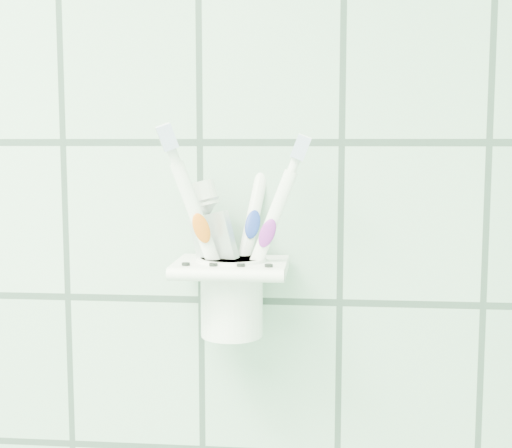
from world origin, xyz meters
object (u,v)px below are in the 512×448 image
toothbrush_pink (238,221)px  toothpaste_tube (235,243)px  holder_bracket (231,268)px  toothbrush_orange (229,227)px  cup (232,293)px  toothbrush_blue (228,222)px

toothbrush_pink → toothpaste_tube: 0.02m
holder_bracket → toothbrush_orange: bearing=-93.6°
cup → toothbrush_pink: 0.07m
holder_bracket → toothbrush_orange: size_ratio=0.55×
toothbrush_blue → toothbrush_pink: bearing=38.4°
cup → toothbrush_orange: size_ratio=0.39×
cup → toothbrush_orange: 0.07m
holder_bracket → toothbrush_pink: bearing=-16.5°
toothpaste_tube → holder_bracket: bearing=146.8°
cup → toothbrush_orange: bearing=-92.2°
toothbrush_blue → holder_bracket: bearing=69.2°
toothbrush_orange → toothpaste_tube: bearing=32.1°
holder_bracket → toothbrush_orange: toothbrush_orange is taller
holder_bracket → toothbrush_blue: size_ratio=0.52×
toothbrush_orange → toothbrush_pink: bearing=40.4°
cup → toothpaste_tube: toothpaste_tube is taller
toothbrush_pink → toothpaste_tube: bearing=-141.9°
cup → toothbrush_blue: toothbrush_blue is taller
cup → toothbrush_pink: size_ratio=0.38×
holder_bracket → toothpaste_tube: size_ratio=0.69×
toothbrush_blue → toothbrush_orange: (0.00, 0.00, -0.01)m
toothbrush_pink → toothpaste_tube: (-0.00, -0.00, -0.02)m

